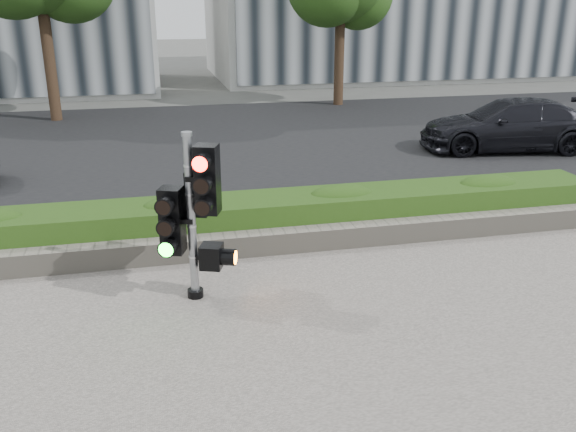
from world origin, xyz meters
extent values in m
plane|color=#51514C|center=(0.00, 0.00, 0.00)|extent=(120.00, 120.00, 0.00)
cube|color=black|center=(0.00, 10.00, 0.01)|extent=(60.00, 13.00, 0.02)
cube|color=gray|center=(0.00, 3.15, 0.06)|extent=(60.00, 0.25, 0.12)
cube|color=gray|center=(0.00, 1.90, 0.20)|extent=(12.00, 0.32, 0.34)
cube|color=#457624|center=(0.00, 2.55, 0.37)|extent=(12.00, 1.00, 0.68)
cylinder|color=black|center=(-4.50, 14.50, 2.02)|extent=(0.36, 0.36, 4.03)
cylinder|color=black|center=(5.50, 15.50, 1.79)|extent=(0.36, 0.36, 3.58)
cylinder|color=black|center=(-1.10, 0.64, 0.08)|extent=(0.21, 0.21, 0.10)
cylinder|color=gray|center=(-1.10, 0.64, 1.10)|extent=(0.11, 0.11, 2.15)
cylinder|color=gray|center=(-1.10, 0.64, 2.21)|extent=(0.14, 0.14, 0.05)
cube|color=#FF1107|center=(-0.88, 0.52, 1.65)|extent=(0.35, 0.35, 0.86)
cube|color=#14E51E|center=(-1.34, 0.69, 1.10)|extent=(0.35, 0.35, 0.86)
cube|color=black|center=(-0.99, 0.85, 1.39)|extent=(0.35, 0.35, 0.59)
cube|color=orange|center=(-0.87, 0.59, 0.61)|extent=(0.35, 0.35, 0.31)
imported|color=black|center=(7.59, 7.36, 0.68)|extent=(4.79, 2.62, 1.32)
camera|label=1|loc=(-1.52, -6.68, 3.71)|focal=38.00mm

